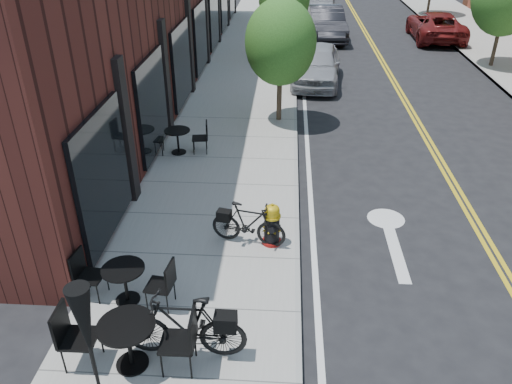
{
  "coord_description": "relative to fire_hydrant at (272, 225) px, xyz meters",
  "views": [
    {
      "loc": [
        -0.37,
        -6.49,
        6.23
      ],
      "look_at": [
        -0.95,
        2.59,
        1.0
      ],
      "focal_mm": 35.0,
      "sensor_mm": 36.0,
      "label": 1
    }
  ],
  "objects": [
    {
      "name": "ground",
      "position": [
        0.58,
        -2.03,
        -0.57
      ],
      "size": [
        120.0,
        120.0,
        0.0
      ],
      "primitive_type": "plane",
      "color": "black",
      "rests_on": "ground"
    },
    {
      "name": "sidewalk_near",
      "position": [
        -1.42,
        7.97,
        -0.51
      ],
      "size": [
        4.0,
        70.0,
        0.12
      ],
      "primitive_type": "cube",
      "color": "#9E9B93",
      "rests_on": "ground"
    },
    {
      "name": "tree_near_a",
      "position": [
        -0.02,
        6.97,
        2.04
      ],
      "size": [
        2.2,
        2.2,
        3.81
      ],
      "color": "#382B1E",
      "rests_on": "sidewalk_near"
    },
    {
      "name": "fire_hydrant",
      "position": [
        0.0,
        0.0,
        0.0
      ],
      "size": [
        0.53,
        0.53,
        0.94
      ],
      "rotation": [
        0.0,
        0.0,
        -0.36
      ],
      "color": "maroon",
      "rests_on": "sidewalk_near"
    },
    {
      "name": "bicycle_left",
      "position": [
        -1.22,
        -3.06,
        0.13
      ],
      "size": [
        1.92,
        0.55,
        1.15
      ],
      "primitive_type": "imported",
      "rotation": [
        0.0,
        0.0,
        -1.58
      ],
      "color": "black",
      "rests_on": "sidewalk_near"
    },
    {
      "name": "bicycle_right",
      "position": [
        -0.48,
        -0.04,
        0.03
      ],
      "size": [
        1.63,
        0.77,
        0.95
      ],
      "primitive_type": "imported",
      "rotation": [
        0.0,
        0.0,
        1.36
      ],
      "color": "black",
      "rests_on": "sidewalk_near"
    },
    {
      "name": "bistro_set_a",
      "position": [
        -2.02,
        -3.33,
        0.09
      ],
      "size": [
        1.99,
        0.87,
        1.07
      ],
      "rotation": [
        0.0,
        0.0,
        0.01
      ],
      "color": "black",
      "rests_on": "sidewalk_near"
    },
    {
      "name": "bistro_set_b",
      "position": [
        -2.5,
        -1.92,
        0.02
      ],
      "size": [
        1.76,
        0.84,
        0.93
      ],
      "rotation": [
        0.0,
        0.0,
        -0.13
      ],
      "color": "black",
      "rests_on": "sidewalk_near"
    },
    {
      "name": "bistro_set_c",
      "position": [
        -2.8,
        4.21,
        0.01
      ],
      "size": [
        1.71,
        0.82,
        0.9
      ],
      "rotation": [
        0.0,
        0.0,
        0.14
      ],
      "color": "black",
      "rests_on": "sidewalk_near"
    },
    {
      "name": "patio_umbrella",
      "position": [
        -2.02,
        -4.44,
        1.33
      ],
      "size": [
        0.4,
        0.4,
        2.48
      ],
      "color": "black",
      "rests_on": "sidewalk_near"
    },
    {
      "name": "parked_car_a",
      "position": [
        1.38,
        11.33,
        0.2
      ],
      "size": [
        2.24,
        4.63,
        1.52
      ],
      "primitive_type": "imported",
      "rotation": [
        0.0,
        0.0,
        -0.1
      ],
      "color": "#9C9EA4",
      "rests_on": "ground"
    },
    {
      "name": "parked_car_b",
      "position": [
        2.18,
        19.13,
        0.26
      ],
      "size": [
        2.1,
        5.12,
        1.65
      ],
      "primitive_type": "imported",
      "rotation": [
        0.0,
        0.0,
        0.07
      ],
      "color": "black",
      "rests_on": "ground"
    },
    {
      "name": "parked_car_c",
      "position": [
        2.18,
        26.22,
        0.16
      ],
      "size": [
        2.38,
        5.15,
        1.46
      ],
      "primitive_type": "imported",
      "rotation": [
        0.0,
        0.0,
        -0.07
      ],
      "color": "#A0A1A5",
      "rests_on": "ground"
    },
    {
      "name": "parked_car_far",
      "position": [
        7.98,
        19.29,
        0.16
      ],
      "size": [
        2.58,
        5.3,
        1.45
      ],
      "primitive_type": "imported",
      "rotation": [
        0.0,
        0.0,
        3.11
      ],
      "color": "maroon",
      "rests_on": "ground"
    }
  ]
}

